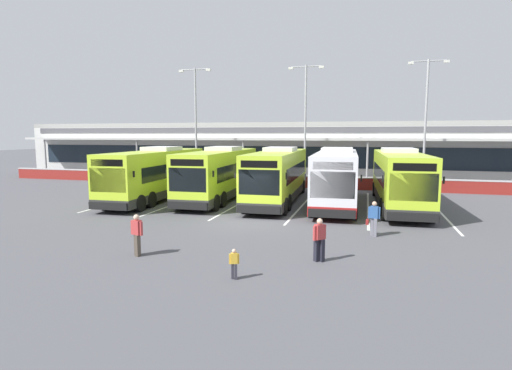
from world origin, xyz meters
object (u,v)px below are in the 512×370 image
object	(u,v)px
coach_bus_right_centre	(336,178)
lamp_post_west	(196,118)
pedestrian_near_bin	(137,234)
pedestrian_with_handbag	(374,218)
coach_bus_rightmost	(399,179)
lamp_post_centre	(305,117)
pedestrian_child	(234,263)
lamp_post_east	(426,116)
coach_bus_centre	(278,176)
coach_bus_left_centre	(220,174)
pedestrian_in_dark_coat	(319,238)
coach_bus_leftmost	(157,175)

from	to	relation	value
coach_bus_right_centre	lamp_post_west	distance (m)	17.67
pedestrian_near_bin	pedestrian_with_handbag	bearing A→B (deg)	32.24
pedestrian_near_bin	lamp_post_west	size ratio (longest dim) A/B	0.15
coach_bus_rightmost	lamp_post_centre	xyz separation A→B (m)	(-7.67, 10.46, 4.50)
pedestrian_child	lamp_post_east	xyz separation A→B (m)	(8.85, 25.73, 5.75)
lamp_post_centre	coach_bus_centre	bearing A→B (deg)	-91.57
pedestrian_child	coach_bus_left_centre	bearing A→B (deg)	111.94
pedestrian_in_dark_coat	pedestrian_child	xyz separation A→B (m)	(-2.44, -2.56, -0.33)
coach_bus_rightmost	lamp_post_west	size ratio (longest dim) A/B	1.11
coach_bus_left_centre	coach_bus_rightmost	size ratio (longest dim) A/B	1.00
lamp_post_west	coach_bus_leftmost	bearing A→B (deg)	-81.69
coach_bus_left_centre	coach_bus_right_centre	xyz separation A→B (m)	(8.30, -0.19, 0.00)
lamp_post_east	pedestrian_in_dark_coat	bearing A→B (deg)	-105.46
coach_bus_leftmost	pedestrian_child	distance (m)	17.53
coach_bus_rightmost	pedestrian_child	xyz separation A→B (m)	(-6.11, -15.31, -1.24)
lamp_post_east	lamp_post_west	bearing A→B (deg)	-176.94
coach_bus_right_centre	coach_bus_leftmost	bearing A→B (deg)	-174.75
coach_bus_left_centre	coach_bus_rightmost	world-z (taller)	same
coach_bus_leftmost	coach_bus_left_centre	bearing A→B (deg)	17.23
coach_bus_right_centre	coach_bus_left_centre	bearing A→B (deg)	178.71
coach_bus_centre	lamp_post_east	xyz separation A→B (m)	(10.71, 10.52, 4.50)
pedestrian_in_dark_coat	lamp_post_east	world-z (taller)	lamp_post_east
coach_bus_right_centre	pedestrian_with_handbag	world-z (taller)	coach_bus_right_centre
pedestrian_with_handbag	pedestrian_in_dark_coat	size ratio (longest dim) A/B	1.00
pedestrian_in_dark_coat	lamp_post_west	size ratio (longest dim) A/B	0.15
pedestrian_in_dark_coat	coach_bus_right_centre	bearing A→B (deg)	91.44
coach_bus_rightmost	pedestrian_near_bin	bearing A→B (deg)	-127.16
coach_bus_right_centre	pedestrian_child	distance (m)	15.33
coach_bus_leftmost	pedestrian_with_handbag	xyz separation A→B (m)	(14.95, -6.96, -0.93)
lamp_post_east	coach_bus_left_centre	bearing A→B (deg)	-145.27
coach_bus_leftmost	pedestrian_child	xyz separation A→B (m)	(10.53, -13.97, -1.24)
coach_bus_left_centre	coach_bus_centre	bearing A→B (deg)	-1.35
pedestrian_in_dark_coat	pedestrian_near_bin	xyz separation A→B (m)	(-6.86, -1.13, 0.00)
coach_bus_right_centre	lamp_post_east	world-z (taller)	lamp_post_east
coach_bus_centre	pedestrian_with_handbag	world-z (taller)	coach_bus_centre
coach_bus_rightmost	lamp_post_east	bearing A→B (deg)	75.24
coach_bus_right_centre	lamp_post_east	bearing A→B (deg)	57.61
lamp_post_centre	pedestrian_child	bearing A→B (deg)	-86.53
coach_bus_right_centre	lamp_post_east	size ratio (longest dim) A/B	1.11
lamp_post_east	coach_bus_centre	bearing A→B (deg)	-135.51
lamp_post_west	pedestrian_near_bin	bearing A→B (deg)	-71.70
coach_bus_centre	coach_bus_right_centre	xyz separation A→B (m)	(3.98, -0.09, 0.00)
coach_bus_leftmost	pedestrian_with_handbag	world-z (taller)	coach_bus_leftmost
coach_bus_right_centre	pedestrian_in_dark_coat	size ratio (longest dim) A/B	7.55
coach_bus_left_centre	coach_bus_centre	size ratio (longest dim) A/B	1.00
pedestrian_near_bin	lamp_post_centre	xyz separation A→B (m)	(2.85, 24.34, 5.42)
pedestrian_with_handbag	coach_bus_right_centre	bearing A→B (deg)	105.79
coach_bus_leftmost	pedestrian_child	size ratio (longest dim) A/B	12.18
coach_bus_right_centre	coach_bus_rightmost	xyz separation A→B (m)	(3.98, 0.18, 0.00)
lamp_post_east	pedestrian_with_handbag	bearing A→B (deg)	-103.30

